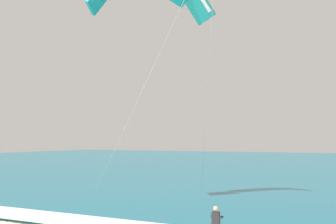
% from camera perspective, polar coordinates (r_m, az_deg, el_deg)
% --- Properties ---
extents(sea, '(200.00, 120.00, 0.20)m').
position_cam_1_polar(sea, '(76.75, 21.53, -7.02)').
color(sea, '#146075').
rests_on(sea, ground).
extents(kitesurfer, '(0.55, 0.55, 1.69)m').
position_cam_1_polar(kitesurfer, '(18.16, 6.90, -15.55)').
color(kitesurfer, '#232328').
rests_on(kitesurfer, ground).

